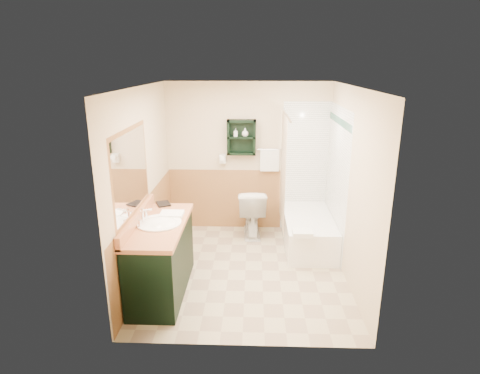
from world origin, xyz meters
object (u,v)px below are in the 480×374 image
Objects in this scene: hair_dryer at (223,159)px; vanity_book at (157,197)px; wall_shelf at (241,137)px; soap_bottle_b at (245,133)px; toilet at (252,212)px; vanity at (161,258)px; soap_bottle_a at (236,135)px; bathtub at (308,230)px.

hair_dryer is 1.57m from vanity_book.
soap_bottle_b is (0.06, -0.01, 0.07)m from wall_shelf.
vanity is at bearing 55.54° from toilet.
soap_bottle_a is (0.97, 1.33, 0.60)m from vanity_book.
wall_shelf is 0.46m from hair_dryer.
vanity_book is (-2.08, -0.76, 0.76)m from bathtub.
vanity_book is at bearing -119.22° from hair_dryer.
bathtub is at bearing 35.56° from vanity.
hair_dryer is 0.17× the size of vanity.
wall_shelf is 2.29× the size of hair_dryer.
wall_shelf reaches higher than soap_bottle_b.
vanity is at bearing -112.57° from soap_bottle_a.
vanity is 2.39m from soap_bottle_a.
vanity is 11.24× the size of soap_bottle_a.
wall_shelf is at bearing -4.76° from hair_dryer.
soap_bottle_a is (-0.09, -0.01, 0.04)m from wall_shelf.
vanity_book reaches higher than bathtub.
hair_dryer is 1.09× the size of vanity_book.
bathtub is at bearing 153.81° from toilet.
vanity_book is (-1.23, -1.13, 0.61)m from toilet.
vanity is 0.93× the size of bathtub.
hair_dryer reaches higher than vanity_book.
soap_bottle_a is at bearing -8.13° from hair_dryer.
hair_dryer is at bearing 73.16° from vanity.
vanity is at bearing -106.84° from hair_dryer.
toilet is (0.17, -0.20, -1.17)m from wall_shelf.
toilet is 6.26× the size of soap_bottle_a.
vanity_book reaches higher than vanity.
hair_dryer is 0.55m from soap_bottle_b.
bathtub is 12.06× the size of soap_bottle_a.
toilet is at bearing 58.54° from vanity.
vanity is at bearing -114.75° from wall_shelf.
soap_bottle_a is at bearing 180.00° from soap_bottle_b.
vanity is (-0.89, -1.94, -1.11)m from wall_shelf.
vanity_book is 1.67× the size of soap_bottle_b.
wall_shelf reaches higher than soap_bottle_a.
vanity_book is at bearing -130.06° from soap_bottle_b.
soap_bottle_b is (1.12, 1.33, 0.62)m from vanity_book.
wall_shelf is 0.71× the size of toilet.
toilet is at bearing -50.09° from wall_shelf.
soap_bottle_a reaches higher than hair_dryer.
wall_shelf is 0.10m from soap_bottle_a.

